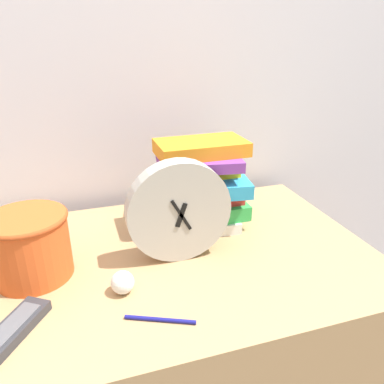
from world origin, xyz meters
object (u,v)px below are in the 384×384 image
book_stack (202,184)px  pen (160,320)px  desk_clock (179,211)px  crumpled_paper_ball (123,282)px  basket (30,244)px  tv_remote (12,330)px

book_stack → pen: book_stack is taller
desk_clock → pen: size_ratio=1.91×
book_stack → crumpled_paper_ball: (-0.25, -0.23, -0.10)m
basket → crumpled_paper_ball: size_ratio=3.59×
book_stack → pen: 0.41m
tv_remote → book_stack: bearing=32.6°
desk_clock → basket: size_ratio=1.39×
basket → crumpled_paper_ball: (0.18, -0.12, -0.06)m
desk_clock → book_stack: same height
tv_remote → crumpled_paper_ball: crumpled_paper_ball is taller
tv_remote → pen: tv_remote is taller
tv_remote → pen: 0.27m
basket → pen: (0.23, -0.23, -0.08)m
desk_clock → pen: desk_clock is taller
basket → crumpled_paper_ball: basket is taller
desk_clock → book_stack: size_ratio=0.95×
desk_clock → tv_remote: size_ratio=1.52×
desk_clock → crumpled_paper_ball: size_ratio=4.98×
basket → crumpled_paper_ball: 0.22m
basket → tv_remote: (-0.03, -0.18, -0.07)m
book_stack → basket: book_stack is taller
tv_remote → crumpled_paper_ball: (0.21, 0.06, 0.01)m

